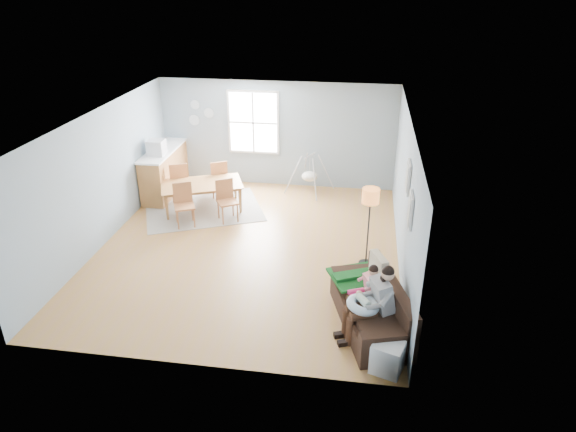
% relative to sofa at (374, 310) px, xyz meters
% --- Properties ---
extents(room, '(8.40, 9.40, 3.90)m').
position_rel_sofa_xyz_m(room, '(-2.50, 2.18, 2.14)').
color(room, '#AE7C3D').
extents(window, '(1.32, 0.08, 1.62)m').
position_rel_sofa_xyz_m(window, '(-3.10, 5.65, 1.37)').
color(window, silver).
rests_on(window, room).
extents(pictures, '(0.05, 1.34, 0.74)m').
position_rel_sofa_xyz_m(pictures, '(0.46, 1.13, 1.57)').
color(pictures, silver).
rests_on(pictures, room).
extents(wall_plates, '(0.67, 0.02, 0.66)m').
position_rel_sofa_xyz_m(wall_plates, '(-4.51, 5.65, 1.55)').
color(wall_plates, '#A5B8C6').
rests_on(wall_plates, room).
extents(sofa, '(1.37, 2.13, 0.80)m').
position_rel_sofa_xyz_m(sofa, '(0.00, 0.00, 0.00)').
color(sofa, black).
rests_on(sofa, room).
extents(green_throw, '(1.14, 1.06, 0.04)m').
position_rel_sofa_xyz_m(green_throw, '(-0.26, 0.61, 0.23)').
color(green_throw, '#155F23').
rests_on(green_throw, sofa).
extents(beige_pillow, '(0.31, 0.49, 0.47)m').
position_rel_sofa_xyz_m(beige_pillow, '(0.05, 0.55, 0.44)').
color(beige_pillow, tan).
rests_on(beige_pillow, sofa).
extents(father, '(0.92, 0.63, 1.25)m').
position_rel_sofa_xyz_m(father, '(-0.04, -0.31, 0.39)').
color(father, gray).
rests_on(father, sofa).
extents(nursing_pillow, '(0.60, 0.59, 0.21)m').
position_rel_sofa_xyz_m(nursing_pillow, '(-0.18, -0.35, 0.33)').
color(nursing_pillow, '#ACC9D7').
rests_on(nursing_pillow, father).
extents(infant, '(0.25, 0.34, 0.13)m').
position_rel_sofa_xyz_m(infant, '(-0.19, -0.32, 0.41)').
color(infant, silver).
rests_on(infant, nursing_pillow).
extents(toddler, '(0.53, 0.40, 0.78)m').
position_rel_sofa_xyz_m(toddler, '(-0.13, 0.16, 0.39)').
color(toddler, silver).
rests_on(toddler, sofa).
extents(floor_lamp, '(0.32, 0.32, 1.57)m').
position_rel_sofa_xyz_m(floor_lamp, '(-0.13, 1.89, 1.02)').
color(floor_lamp, black).
rests_on(floor_lamp, room).
extents(storage_cube, '(0.51, 0.49, 0.46)m').
position_rel_sofa_xyz_m(storage_cube, '(0.19, -1.01, -0.05)').
color(storage_cube, white).
rests_on(storage_cube, room).
extents(rug, '(3.23, 2.90, 0.01)m').
position_rel_sofa_xyz_m(rug, '(-3.97, 3.83, -0.28)').
color(rug, gray).
rests_on(rug, room).
extents(dining_table, '(2.10, 1.64, 0.65)m').
position_rel_sofa_xyz_m(dining_table, '(-3.97, 3.83, 0.04)').
color(dining_table, olive).
rests_on(dining_table, rug).
extents(chair_sw, '(0.57, 0.57, 0.96)m').
position_rel_sofa_xyz_m(chair_sw, '(-4.15, 3.04, 0.26)').
color(chair_sw, '#A06637').
rests_on(chair_sw, rug).
extents(chair_se, '(0.58, 0.58, 0.94)m').
position_rel_sofa_xyz_m(chair_se, '(-3.29, 3.42, 0.25)').
color(chair_se, '#A06637').
rests_on(chair_se, rug).
extents(chair_nw, '(0.59, 0.59, 0.99)m').
position_rel_sofa_xyz_m(chair_nw, '(-4.67, 4.23, 0.29)').
color(chair_nw, '#A06637').
rests_on(chair_nw, rug).
extents(chair_ne, '(0.59, 0.59, 0.95)m').
position_rel_sofa_xyz_m(chair_ne, '(-3.80, 4.62, 0.26)').
color(chair_ne, '#A06637').
rests_on(chair_ne, rug).
extents(counter, '(0.63, 2.05, 1.15)m').
position_rel_sofa_xyz_m(counter, '(-5.20, 4.68, 0.30)').
color(counter, olive).
rests_on(counter, room).
extents(monitor, '(0.39, 0.37, 0.36)m').
position_rel_sofa_xyz_m(monitor, '(-5.18, 4.29, 1.05)').
color(monitor, silver).
rests_on(monitor, counter).
extents(baby_swing, '(1.25, 1.26, 0.97)m').
position_rel_sofa_xyz_m(baby_swing, '(-1.61, 5.28, 0.15)').
color(baby_swing, silver).
rests_on(baby_swing, room).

